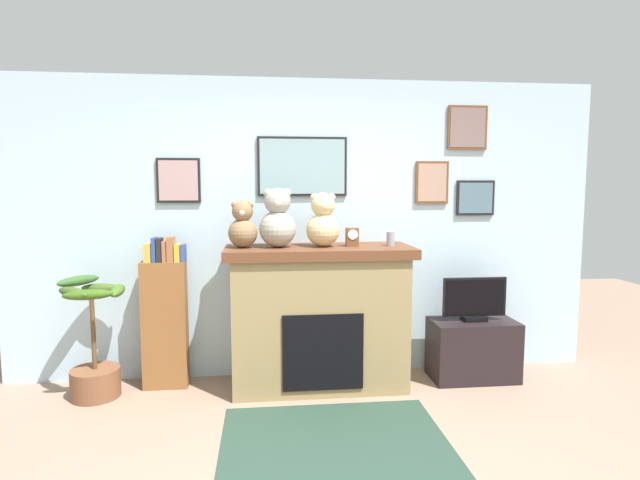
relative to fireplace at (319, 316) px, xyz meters
name	(u,v)px	position (x,y,z in m)	size (l,w,h in m)	color
back_wall	(306,228)	(-0.08, 0.36, 0.71)	(5.20, 0.15, 2.60)	silver
fireplace	(319,316)	(0.00, 0.00, 0.00)	(1.54, 0.66, 1.19)	#8E7A4E
bookshelf	(165,318)	(-1.28, 0.10, -0.01)	(0.36, 0.16, 1.27)	brown
potted_plant	(95,355)	(-1.80, -0.05, -0.25)	(0.54, 0.54, 0.97)	brown
tv_stand	(473,350)	(1.35, 0.00, -0.34)	(0.73, 0.40, 0.52)	black
television	(474,300)	(1.35, 0.00, 0.10)	(0.56, 0.14, 0.38)	black
area_rug	(335,442)	(0.00, -0.98, -0.59)	(1.50, 1.16, 0.01)	#253C30
candle_jar	(391,239)	(0.60, -0.02, 0.65)	(0.07, 0.07, 0.12)	gray
mantel_clock	(352,237)	(0.27, -0.02, 0.66)	(0.10, 0.08, 0.15)	brown
teddy_bear_tan	(243,227)	(-0.62, -0.02, 0.76)	(0.24, 0.24, 0.38)	olive
teddy_bear_cream	(278,221)	(-0.34, -0.02, 0.80)	(0.30, 0.30, 0.48)	#9D9B8F
teddy_bear_brown	(323,222)	(0.03, -0.02, 0.79)	(0.27, 0.27, 0.44)	#CEBA81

